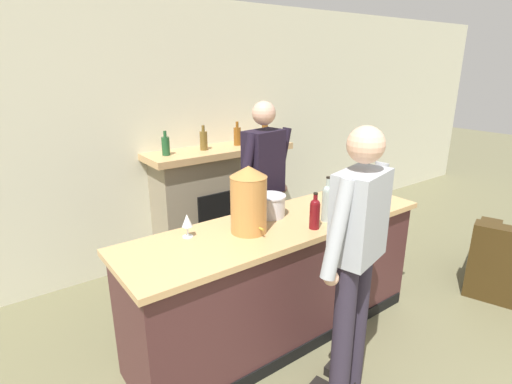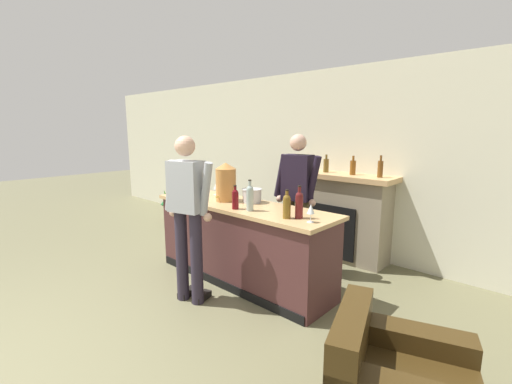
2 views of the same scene
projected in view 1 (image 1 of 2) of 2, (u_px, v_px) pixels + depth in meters
The scene contains 13 objects.
wall_back_panel at pixel (152, 138), 4.13m from camera, with size 12.00×0.07×2.75m.
bar_counter at pixel (279, 280), 3.14m from camera, with size 2.47×0.72×0.97m.
fireplace_stone at pixel (221, 200), 4.52m from camera, with size 1.65×0.52×1.53m.
person_customer at pixel (355, 259), 2.39m from camera, with size 0.64×0.37×1.80m.
person_bartender at pixel (264, 189), 3.68m from camera, with size 0.65×0.35×1.81m.
copper_dispenser at pixel (249, 199), 2.77m from camera, with size 0.26×0.30×0.48m.
ice_bucket_steel at pixel (270, 206), 3.10m from camera, with size 0.24×0.24×0.17m.
wine_bottle_port_short at pixel (315, 212), 2.86m from camera, with size 0.08×0.08×0.27m.
wine_bottle_rose_blush at pixel (327, 201), 2.99m from camera, with size 0.08×0.08×0.35m.
wine_bottle_riesling_slim at pixel (367, 185), 3.40m from camera, with size 0.08×0.08×0.33m.
wine_bottle_merlot_tall at pixel (368, 191), 3.29m from camera, with size 0.08×0.08×0.30m.
wine_glass_mid_counter at pixel (384, 186), 3.47m from camera, with size 0.08×0.08×0.18m.
wine_glass_front_right at pixel (187, 221), 2.72m from camera, with size 0.07×0.07×0.17m.
Camera 1 is at (-1.58, 0.42, 2.12)m, focal length 28.00 mm.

